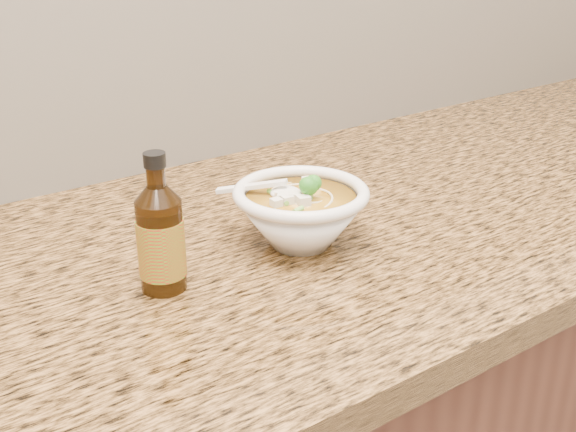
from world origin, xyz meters
TOP-DOWN VIEW (x-y plane):
  - counter_slab at (0.00, 1.68)m, footprint 4.00×0.68m
  - soup_bowl at (0.21, 1.62)m, footprint 0.17×0.17m
  - hot_sauce_bottle at (0.01, 1.62)m, footprint 0.06×0.06m

SIDE VIEW (x-z plane):
  - counter_slab at x=0.00m, z-range 0.86..0.90m
  - soup_bowl at x=0.21m, z-range 0.89..0.99m
  - hot_sauce_bottle at x=0.01m, z-range 0.88..1.04m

